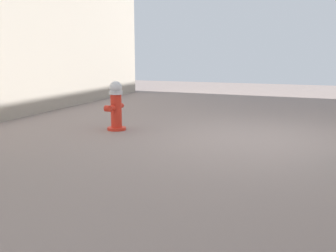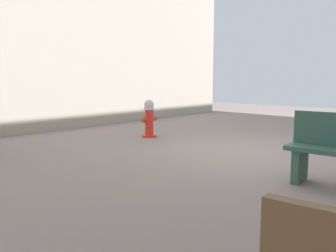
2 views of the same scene
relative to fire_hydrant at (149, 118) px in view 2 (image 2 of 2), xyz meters
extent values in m
plane|color=gray|center=(-2.69, -0.12, -0.45)|extent=(23.40, 23.40, 0.00)
cylinder|color=red|center=(-0.01, 0.00, -0.43)|extent=(0.34, 0.34, 0.05)
cylinder|color=red|center=(-0.01, 0.00, -0.10)|extent=(0.20, 0.20, 0.61)
cylinder|color=silver|center=(-0.01, 0.00, 0.24)|extent=(0.25, 0.25, 0.06)
sphere|color=silver|center=(-0.01, 0.00, 0.33)|extent=(0.23, 0.23, 0.23)
cylinder|color=red|center=(0.00, 0.15, -0.02)|extent=(0.10, 0.13, 0.09)
cylinder|color=red|center=(-0.01, -0.15, -0.02)|extent=(0.10, 0.13, 0.09)
cylinder|color=red|center=(0.15, -0.01, -0.06)|extent=(0.15, 0.12, 0.12)
cube|color=#33594C|center=(-4.12, 1.23, -0.23)|extent=(0.12, 0.40, 0.45)
camera|label=1|loc=(-3.35, 6.31, 0.97)|focal=41.74mm
camera|label=2|loc=(-5.83, 5.78, 0.92)|focal=36.74mm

